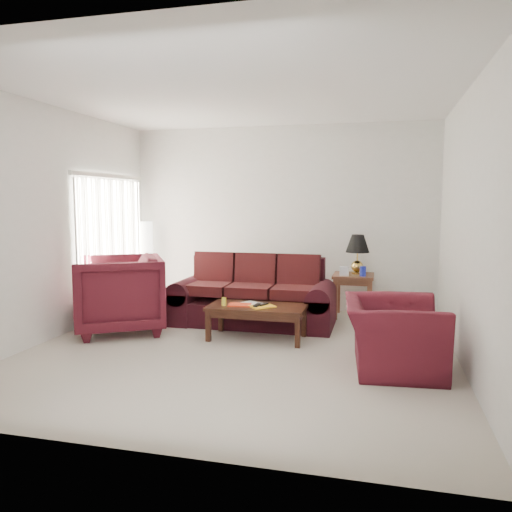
{
  "coord_description": "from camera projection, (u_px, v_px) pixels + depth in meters",
  "views": [
    {
      "loc": [
        1.61,
        -5.58,
        1.78
      ],
      "look_at": [
        0.0,
        0.85,
        1.05
      ],
      "focal_mm": 35.0,
      "sensor_mm": 36.0,
      "label": 1
    }
  ],
  "objects": [
    {
      "name": "clock",
      "position": [
        344.0,
        271.0,
        7.49
      ],
      "size": [
        0.14,
        0.06,
        0.13
      ],
      "primitive_type": "cube",
      "rotation": [
        0.0,
        0.0,
        -0.09
      ],
      "color": "silver",
      "rests_on": "end_table"
    },
    {
      "name": "throw_pillow",
      "position": [
        218.0,
        267.0,
        8.03
      ],
      "size": [
        0.42,
        0.29,
        0.4
      ],
      "primitive_type": "cube",
      "rotation": [
        -0.21,
        0.0,
        0.31
      ],
      "color": "black",
      "rests_on": "sofa"
    },
    {
      "name": "yellow_glass",
      "position": [
        224.0,
        302.0,
        6.43
      ],
      "size": [
        0.06,
        0.06,
        0.11
      ],
      "primitive_type": "cylinder",
      "rotation": [
        0.0,
        0.0,
        -0.02
      ],
      "color": "gold",
      "rests_on": "coffee_table"
    },
    {
      "name": "floor",
      "position": [
        239.0,
        351.0,
        5.97
      ],
      "size": [
        5.0,
        5.0,
        0.0
      ],
      "primitive_type": "plane",
      "color": "#BBB09F",
      "rests_on": "ground"
    },
    {
      "name": "remote_b",
      "position": [
        264.0,
        304.0,
        6.38
      ],
      "size": [
        0.1,
        0.16,
        0.02
      ],
      "primitive_type": "cube",
      "rotation": [
        0.0,
        0.0,
        -0.42
      ],
      "color": "black",
      "rests_on": "coffee_table"
    },
    {
      "name": "floor_lamp",
      "position": [
        147.0,
        263.0,
        8.56
      ],
      "size": [
        0.25,
        0.25,
        1.45
      ],
      "primitive_type": null,
      "rotation": [
        0.0,
        0.0,
        -0.05
      ],
      "color": "white",
      "rests_on": "ground"
    },
    {
      "name": "magazine_orange",
      "position": [
        262.0,
        306.0,
        6.35
      ],
      "size": [
        0.37,
        0.37,
        0.02
      ],
      "primitive_type": "cube",
      "rotation": [
        0.0,
        0.0,
        0.75
      ],
      "color": "yellow",
      "rests_on": "coffee_table"
    },
    {
      "name": "magazine_white",
      "position": [
        252.0,
        304.0,
        6.51
      ],
      "size": [
        0.35,
        0.32,
        0.02
      ],
      "primitive_type": "cube",
      "rotation": [
        0.0,
        0.0,
        -0.53
      ],
      "color": "white",
      "rests_on": "coffee_table"
    },
    {
      "name": "blinds",
      "position": [
        111.0,
        247.0,
        7.69
      ],
      "size": [
        0.1,
        2.0,
        2.16
      ],
      "primitive_type": "cube",
      "color": "silver",
      "rests_on": "ground"
    },
    {
      "name": "end_table",
      "position": [
        353.0,
        296.0,
        7.67
      ],
      "size": [
        0.63,
        0.63,
        0.67
      ],
      "primitive_type": null,
      "rotation": [
        0.0,
        0.0,
        0.03
      ],
      "color": "#59301E",
      "rests_on": "ground"
    },
    {
      "name": "armchair_left",
      "position": [
        119.0,
        294.0,
        6.78
      ],
      "size": [
        1.56,
        1.55,
        1.05
      ],
      "primitive_type": "imported",
      "rotation": [
        0.0,
        0.0,
        -1.04
      ],
      "color": "#3E0E16",
      "rests_on": "ground"
    },
    {
      "name": "table_lamp",
      "position": [
        357.0,
        254.0,
        7.65
      ],
      "size": [
        0.45,
        0.45,
        0.6
      ],
      "primitive_type": null,
      "rotation": [
        0.0,
        0.0,
        0.28
      ],
      "color": "gold",
      "rests_on": "end_table"
    },
    {
      "name": "picture_frame",
      "position": [
        345.0,
        267.0,
        7.78
      ],
      "size": [
        0.17,
        0.19,
        0.06
      ],
      "primitive_type": "cube",
      "rotation": [
        1.36,
        0.0,
        -0.17
      ],
      "color": "white",
      "rests_on": "end_table"
    },
    {
      "name": "magazine_red",
      "position": [
        240.0,
        305.0,
        6.44
      ],
      "size": [
        0.31,
        0.25,
        0.02
      ],
      "primitive_type": "cube",
      "rotation": [
        0.0,
        0.0,
        0.11
      ],
      "color": "red",
      "rests_on": "coffee_table"
    },
    {
      "name": "remote_a",
      "position": [
        257.0,
        305.0,
        6.34
      ],
      "size": [
        0.07,
        0.19,
        0.02
      ],
      "primitive_type": "cube",
      "rotation": [
        0.0,
        0.0,
        -0.07
      ],
      "color": "black",
      "rests_on": "coffee_table"
    },
    {
      "name": "coffee_table",
      "position": [
        257.0,
        322.0,
        6.45
      ],
      "size": [
        1.37,
        0.91,
        0.44
      ],
      "primitive_type": null,
      "rotation": [
        0.0,
        0.0,
        0.24
      ],
      "color": "black",
      "rests_on": "ground"
    },
    {
      "name": "sofa",
      "position": [
        252.0,
        292.0,
        7.19
      ],
      "size": [
        2.35,
        1.06,
        0.95
      ],
      "primitive_type": null,
      "rotation": [
        0.0,
        0.0,
        -0.02
      ],
      "color": "black",
      "rests_on": "ground"
    },
    {
      "name": "armchair_right",
      "position": [
        393.0,
        335.0,
        5.28
      ],
      "size": [
        1.09,
        1.22,
        0.74
      ],
      "primitive_type": "imported",
      "rotation": [
        0.0,
        0.0,
        1.66
      ],
      "color": "#420F18",
      "rests_on": "ground"
    },
    {
      "name": "blue_canister",
      "position": [
        363.0,
        271.0,
        7.44
      ],
      "size": [
        0.11,
        0.11,
        0.15
      ],
      "primitive_type": "cylinder",
      "rotation": [
        0.0,
        0.0,
        0.19
      ],
      "color": "navy",
      "rests_on": "end_table"
    }
  ]
}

